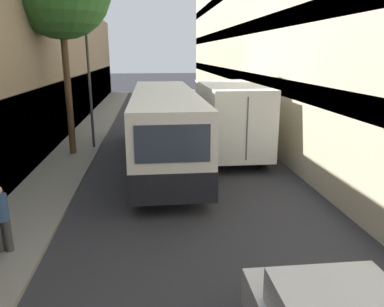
% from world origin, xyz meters
% --- Properties ---
extents(ground_plane, '(150.00, 150.00, 0.00)m').
position_xyz_m(ground_plane, '(0.00, 15.00, 0.00)').
color(ground_plane, '#2B2B30').
extents(sidewalk_left, '(2.03, 60.00, 0.11)m').
position_xyz_m(sidewalk_left, '(-4.68, 15.00, 0.05)').
color(sidewalk_left, gray).
rests_on(sidewalk_left, ground_plane).
extents(building_right_apartment, '(2.40, 60.00, 12.31)m').
position_xyz_m(building_right_apartment, '(5.42, 15.00, 6.13)').
color(building_right_apartment, beige).
rests_on(building_right_apartment, ground_plane).
extents(bus, '(2.47, 11.26, 2.97)m').
position_xyz_m(bus, '(-0.61, 15.41, 1.58)').
color(bus, silver).
rests_on(bus, ground_plane).
extents(box_truck, '(2.38, 8.34, 3.15)m').
position_xyz_m(box_truck, '(2.30, 17.23, 1.68)').
color(box_truck, silver).
rests_on(box_truck, ground_plane).
extents(pedestrian, '(0.36, 0.35, 1.55)m').
position_xyz_m(pedestrian, '(-4.52, 8.33, 0.94)').
color(pedestrian, '#383838').
rests_on(pedestrian, sidewalk_left).
extents(street_lamp, '(0.36, 0.80, 8.09)m').
position_xyz_m(street_lamp, '(-3.91, 18.08, 5.57)').
color(street_lamp, '#38383D').
rests_on(street_lamp, sidewalk_left).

